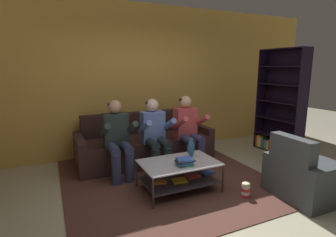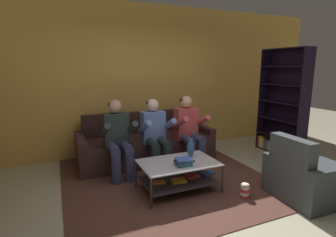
# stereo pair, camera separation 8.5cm
# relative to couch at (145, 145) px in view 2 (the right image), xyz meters

# --- Properties ---
(ground) EXTENTS (16.80, 16.80, 0.00)m
(ground) POSITION_rel_couch_xyz_m (0.12, -1.83, -0.29)
(ground) COLOR #AEA98D
(back_partition) EXTENTS (8.40, 0.12, 2.90)m
(back_partition) POSITION_rel_couch_xyz_m (0.12, 0.63, 1.16)
(back_partition) COLOR gold
(back_partition) RESTS_ON ground
(couch) EXTENTS (2.41, 0.90, 0.86)m
(couch) POSITION_rel_couch_xyz_m (0.00, 0.00, 0.00)
(couch) COLOR #382221
(couch) RESTS_ON ground
(person_seated_left) EXTENTS (0.50, 0.58, 1.21)m
(person_seated_left) POSITION_rel_couch_xyz_m (-0.62, -0.53, 0.37)
(person_seated_left) COLOR navy
(person_seated_left) RESTS_ON ground
(person_seated_middle) EXTENTS (0.50, 0.58, 1.19)m
(person_seated_middle) POSITION_rel_couch_xyz_m (-0.00, -0.53, 0.36)
(person_seated_middle) COLOR #1E2A2A
(person_seated_middle) RESTS_ON ground
(person_seated_right) EXTENTS (0.50, 0.58, 1.21)m
(person_seated_right) POSITION_rel_couch_xyz_m (0.62, -0.53, 0.37)
(person_seated_right) COLOR #383759
(person_seated_right) RESTS_ON ground
(coffee_table) EXTENTS (1.12, 0.68, 0.42)m
(coffee_table) POSITION_rel_couch_xyz_m (0.04, -1.34, -0.02)
(coffee_table) COLOR #B6B4BC
(coffee_table) RESTS_ON ground
(area_rug) EXTENTS (3.00, 3.29, 0.01)m
(area_rug) POSITION_rel_couch_xyz_m (0.01, -0.79, -0.29)
(area_rug) COLOR #502F27
(area_rug) RESTS_ON ground
(vase) EXTENTS (0.10, 0.10, 0.27)m
(vase) POSITION_rel_couch_xyz_m (0.29, -1.21, 0.25)
(vase) COLOR #2E5884
(vase) RESTS_ON coffee_table
(book_stack) EXTENTS (0.25, 0.19, 0.10)m
(book_stack) POSITION_rel_couch_xyz_m (0.04, -1.48, 0.18)
(book_stack) COLOR #319555
(book_stack) RESTS_ON coffee_table
(bookshelf) EXTENTS (0.32, 1.00, 2.05)m
(bookshelf) POSITION_rel_couch_xyz_m (2.64, -0.63, 0.57)
(bookshelf) COLOR black
(bookshelf) RESTS_ON ground
(armchair) EXTENTS (0.92, 0.86, 0.85)m
(armchair) POSITION_rel_couch_xyz_m (1.51, -2.21, -0.01)
(armchair) COLOR #3B3F42
(armchair) RESTS_ON ground
(popcorn_tub) EXTENTS (0.11, 0.11, 0.21)m
(popcorn_tub) POSITION_rel_couch_xyz_m (0.74, -1.90, -0.19)
(popcorn_tub) COLOR red
(popcorn_tub) RESTS_ON ground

